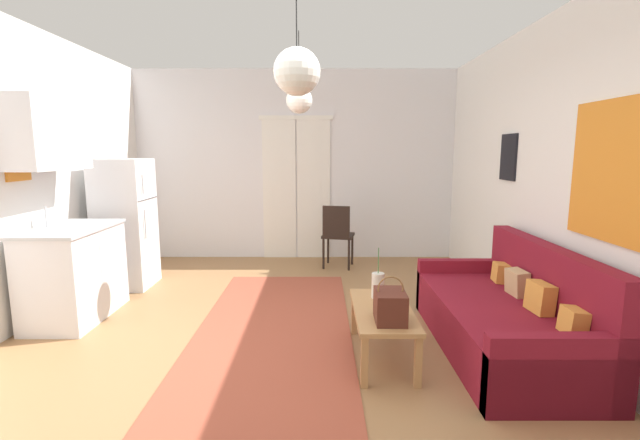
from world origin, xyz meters
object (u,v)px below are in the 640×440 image
(refrigerator, at_px, (126,223))
(pendant_lamp_near, at_px, (297,72))
(bamboo_vase, at_px, (378,285))
(accent_chair, at_px, (338,233))
(pendant_lamp_far, at_px, (300,100))
(couch, at_px, (510,319))
(coffee_table, at_px, (383,315))
(handbag, at_px, (391,306))

(refrigerator, height_order, pendant_lamp_near, pendant_lamp_near)
(bamboo_vase, relative_size, pendant_lamp_near, 0.50)
(accent_chair, bearing_deg, refrigerator, 29.69)
(refrigerator, relative_size, pendant_lamp_far, 1.90)
(couch, relative_size, coffee_table, 1.99)
(handbag, height_order, pendant_lamp_far, pendant_lamp_far)
(couch, height_order, bamboo_vase, couch)
(bamboo_vase, bearing_deg, coffee_table, -88.31)
(accent_chair, relative_size, pendant_lamp_far, 1.10)
(bamboo_vase, xyz_separation_m, pendant_lamp_near, (-0.63, -0.89, 1.59))
(accent_chair, xyz_separation_m, pendant_lamp_near, (-0.38, -3.36, 1.60))
(refrigerator, distance_m, pendant_lamp_far, 2.62)
(handbag, distance_m, pendant_lamp_near, 1.76)
(handbag, xyz_separation_m, pendant_lamp_near, (-0.65, -0.38, 1.58))
(pendant_lamp_far, bearing_deg, coffee_table, -61.66)
(handbag, bearing_deg, refrigerator, 143.19)
(refrigerator, bearing_deg, bamboo_vase, -29.91)
(coffee_table, xyz_separation_m, accent_chair, (-0.25, 2.72, 0.16))
(accent_chair, distance_m, pendant_lamp_near, 3.75)
(refrigerator, xyz_separation_m, accent_chair, (2.61, 0.83, -0.27))
(refrigerator, bearing_deg, coffee_table, -33.50)
(handbag, xyz_separation_m, accent_chair, (-0.27, 2.98, -0.02))
(coffee_table, bearing_deg, couch, 7.18)
(coffee_table, height_order, pendant_lamp_near, pendant_lamp_near)
(bamboo_vase, xyz_separation_m, refrigerator, (-2.85, 1.64, 0.26))
(couch, height_order, accent_chair, accent_chair)
(couch, relative_size, bamboo_vase, 4.53)
(coffee_table, distance_m, pendant_lamp_near, 1.98)
(coffee_table, height_order, pendant_lamp_far, pendant_lamp_far)
(refrigerator, distance_m, accent_chair, 2.75)
(couch, xyz_separation_m, coffee_table, (-1.08, -0.14, 0.08))
(accent_chair, height_order, pendant_lamp_near, pendant_lamp_near)
(coffee_table, height_order, refrigerator, refrigerator)
(coffee_table, xyz_separation_m, handbag, (0.02, -0.26, 0.17))
(couch, xyz_separation_m, pendant_lamp_far, (-1.79, 1.19, 1.90))
(couch, relative_size, refrigerator, 1.27)
(bamboo_vase, relative_size, accent_chair, 0.48)
(couch, xyz_separation_m, accent_chair, (-1.33, 2.59, 0.24))
(pendant_lamp_near, xyz_separation_m, pendant_lamp_far, (-0.08, 1.97, 0.06))
(accent_chair, bearing_deg, couch, 129.33)
(coffee_table, xyz_separation_m, refrigerator, (-2.86, 1.89, 0.42))
(coffee_table, distance_m, refrigerator, 3.46)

